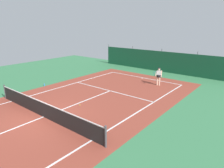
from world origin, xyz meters
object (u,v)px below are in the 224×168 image
at_px(tennis_net, 43,109).
at_px(tennis_ball_midcourt, 80,105).
at_px(parked_car, 145,59).
at_px(tennis_player, 159,75).
at_px(tennis_ball_near_player, 120,73).
at_px(water_bottle, 44,85).

xyz_separation_m(tennis_net, tennis_ball_midcourt, (0.37, 2.63, -0.48)).
bearing_deg(tennis_net, parked_car, 100.70).
relative_size(tennis_player, tennis_ball_near_player, 24.85).
distance_m(tennis_net, tennis_ball_midcourt, 2.70).
distance_m(tennis_net, tennis_player, 10.74).
bearing_deg(parked_car, tennis_player, -59.19).
height_order(tennis_net, water_bottle, tennis_net).
bearing_deg(tennis_player, tennis_ball_near_player, -32.32).
height_order(tennis_player, water_bottle, tennis_player).
bearing_deg(tennis_ball_near_player, tennis_ball_midcourt, -69.10).
bearing_deg(water_bottle, tennis_ball_near_player, 75.14).
bearing_deg(tennis_player, water_bottle, 25.07).
bearing_deg(tennis_player, tennis_net, 61.65).
xyz_separation_m(tennis_net, tennis_ball_near_player, (-3.28, 12.19, -0.48)).
relative_size(parked_car, water_bottle, 18.20).
bearing_deg(tennis_player, tennis_ball_midcourt, 59.99).
bearing_deg(parked_car, water_bottle, -104.29).
relative_size(tennis_ball_near_player, water_bottle, 0.28).
xyz_separation_m(tennis_player, tennis_ball_near_player, (-5.70, 1.74, -0.93)).
height_order(tennis_net, tennis_ball_midcourt, tennis_net).
height_order(tennis_ball_midcourt, water_bottle, water_bottle).
bearing_deg(tennis_ball_midcourt, parked_car, 103.73).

